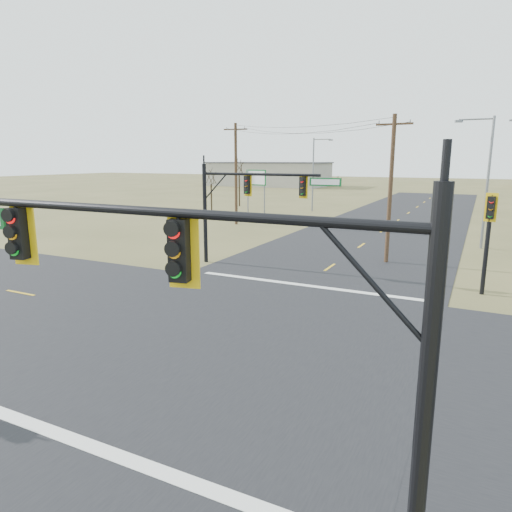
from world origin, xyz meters
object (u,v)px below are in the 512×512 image
(pedestal_signal_ne, at_px, (489,223))
(mast_arm_far, at_px, (251,193))
(bare_tree_b, at_px, (239,166))
(mast_arm_near, at_px, (179,276))
(bare_tree_a, at_px, (211,176))
(streetlight_c, at_px, (315,171))
(streetlight_a, at_px, (485,176))
(utility_pole_far, at_px, (236,173))
(highway_sign, at_px, (256,183))
(utility_pole_near, at_px, (390,187))

(pedestal_signal_ne, bearing_deg, mast_arm_far, -167.61)
(mast_arm_far, height_order, bare_tree_b, bare_tree_b)
(mast_arm_near, bearing_deg, bare_tree_a, 108.34)
(mast_arm_near, xyz_separation_m, streetlight_c, (-14.64, 49.00, 0.54))
(mast_arm_far, height_order, streetlight_a, streetlight_a)
(mast_arm_far, xyz_separation_m, bare_tree_b, (-18.20, 32.20, 1.02))
(utility_pole_far, bearing_deg, highway_sign, 99.51)
(mast_arm_far, xyz_separation_m, pedestal_signal_ne, (12.72, -0.23, -0.98))
(bare_tree_a, distance_m, bare_tree_b, 10.87)
(utility_pole_far, height_order, streetlight_c, utility_pole_far)
(utility_pole_far, bearing_deg, bare_tree_a, 139.11)
(streetlight_a, bearing_deg, pedestal_signal_ne, -113.08)
(streetlight_c, bearing_deg, pedestal_signal_ne, -52.13)
(streetlight_a, bearing_deg, streetlight_c, 112.08)
(utility_pole_near, xyz_separation_m, streetlight_c, (-13.95, 25.88, 0.32))
(pedestal_signal_ne, height_order, highway_sign, highway_sign)
(mast_arm_near, bearing_deg, streetlight_c, 93.77)
(utility_pole_near, bearing_deg, streetlight_c, 118.32)
(utility_pole_near, distance_m, highway_sign, 25.53)
(highway_sign, bearing_deg, bare_tree_b, 141.38)
(mast_arm_near, distance_m, utility_pole_far, 38.51)
(mast_arm_near, relative_size, utility_pole_far, 1.04)
(utility_pole_near, bearing_deg, highway_sign, 135.38)
(highway_sign, relative_size, streetlight_a, 0.56)
(mast_arm_near, distance_m, streetlight_c, 51.14)
(utility_pole_far, xyz_separation_m, streetlight_a, (22.20, -3.17, 0.17))
(mast_arm_far, height_order, streetlight_c, streetlight_c)
(streetlight_a, height_order, streetlight_c, streetlight_a)
(mast_arm_near, relative_size, streetlight_a, 1.09)
(utility_pole_near, relative_size, streetlight_c, 1.01)
(bare_tree_a, bearing_deg, utility_pole_far, -40.89)
(highway_sign, distance_m, bare_tree_b, 11.86)
(highway_sign, relative_size, bare_tree_a, 0.92)
(utility_pole_near, bearing_deg, mast_arm_far, -144.95)
(utility_pole_near, relative_size, utility_pole_far, 0.92)
(streetlight_a, relative_size, bare_tree_b, 1.37)
(utility_pole_near, relative_size, streetlight_a, 0.97)
(utility_pole_near, bearing_deg, bare_tree_a, 144.65)
(mast_arm_far, distance_m, streetlight_a, 17.89)
(highway_sign, distance_m, bare_tree_a, 5.41)
(utility_pole_near, bearing_deg, streetlight_a, 56.73)
(bare_tree_a, bearing_deg, utility_pole_near, -35.35)
(highway_sign, xyz_separation_m, bare_tree_a, (-5.18, -1.37, 0.75))
(utility_pole_far, relative_size, streetlight_a, 1.05)
(pedestal_signal_ne, xyz_separation_m, utility_pole_far, (-22.57, 16.32, 1.61))
(mast_arm_near, xyz_separation_m, mast_arm_far, (-7.85, 18.09, -0.03))
(bare_tree_a, bearing_deg, streetlight_c, 44.86)
(highway_sign, relative_size, bare_tree_b, 0.77)
(utility_pole_near, distance_m, streetlight_c, 29.41)
(bare_tree_a, relative_size, bare_tree_b, 0.83)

